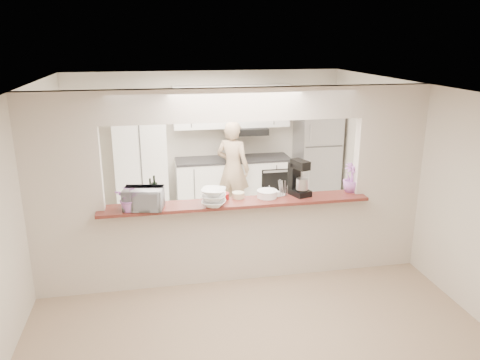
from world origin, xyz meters
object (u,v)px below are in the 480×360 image
object	(u,v)px
refrigerator	(316,160)
toaster_oven	(143,199)
stand_mixer	(298,179)
person	(233,169)

from	to	relation	value
refrigerator	toaster_oven	size ratio (longest dim) A/B	3.65
refrigerator	stand_mixer	size ratio (longest dim) A/B	3.62
toaster_oven	refrigerator	bearing A→B (deg)	51.16
person	stand_mixer	bearing A→B (deg)	138.06
stand_mixer	person	xyz separation A→B (m)	(-0.47, 2.24, -0.45)
refrigerator	stand_mixer	xyz separation A→B (m)	(-1.21, -2.59, 0.45)
refrigerator	person	world-z (taller)	refrigerator
person	refrigerator	bearing A→B (deg)	-131.95
person	toaster_oven	bearing A→B (deg)	93.98
stand_mixer	person	size ratio (longest dim) A/B	0.28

